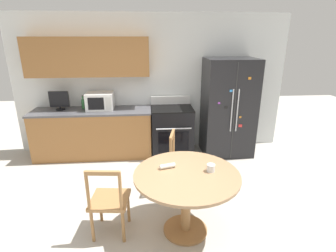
{
  "coord_description": "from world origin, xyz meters",
  "views": [
    {
      "loc": [
        -0.1,
        -2.44,
        2.2
      ],
      "look_at": [
        0.19,
        1.15,
        0.95
      ],
      "focal_mm": 28.0,
      "sensor_mm": 36.0,
      "label": 1
    }
  ],
  "objects_px": {
    "dining_chair_far": "(183,164)",
    "oven_range": "(172,130)",
    "counter_bottle": "(83,104)",
    "microwave": "(100,101)",
    "dining_chair_left": "(109,201)",
    "countertop_tv": "(59,100)",
    "candle_glass": "(211,168)",
    "refrigerator": "(228,108)"
  },
  "relations": [
    {
      "from": "dining_chair_far",
      "to": "oven_range",
      "type": "bearing_deg",
      "value": -165.99
    },
    {
      "from": "dining_chair_far",
      "to": "counter_bottle",
      "type": "bearing_deg",
      "value": -118.47
    },
    {
      "from": "microwave",
      "to": "dining_chair_left",
      "type": "relative_size",
      "value": 0.53
    },
    {
      "from": "oven_range",
      "to": "counter_bottle",
      "type": "height_order",
      "value": "counter_bottle"
    },
    {
      "from": "dining_chair_left",
      "to": "countertop_tv",
      "type": "bearing_deg",
      "value": 122.81
    },
    {
      "from": "counter_bottle",
      "to": "candle_glass",
      "type": "xyz_separation_m",
      "value": [
        1.87,
        -2.3,
        -0.19
      ]
    },
    {
      "from": "microwave",
      "to": "candle_glass",
      "type": "xyz_separation_m",
      "value": [
        1.55,
        -2.24,
        -0.25
      ]
    },
    {
      "from": "refrigerator",
      "to": "dining_chair_left",
      "type": "relative_size",
      "value": 2.01
    },
    {
      "from": "counter_bottle",
      "to": "dining_chair_left",
      "type": "bearing_deg",
      "value": -72.38
    },
    {
      "from": "dining_chair_far",
      "to": "candle_glass",
      "type": "height_order",
      "value": "dining_chair_far"
    },
    {
      "from": "counter_bottle",
      "to": "candle_glass",
      "type": "distance_m",
      "value": 2.97
    },
    {
      "from": "dining_chair_left",
      "to": "candle_glass",
      "type": "bearing_deg",
      "value": 5.55
    },
    {
      "from": "refrigerator",
      "to": "oven_range",
      "type": "height_order",
      "value": "refrigerator"
    },
    {
      "from": "oven_range",
      "to": "candle_glass",
      "type": "relative_size",
      "value": 11.83
    },
    {
      "from": "counter_bottle",
      "to": "countertop_tv",
      "type": "bearing_deg",
      "value": -174.46
    },
    {
      "from": "oven_range",
      "to": "candle_glass",
      "type": "height_order",
      "value": "oven_range"
    },
    {
      "from": "counter_bottle",
      "to": "refrigerator",
      "type": "bearing_deg",
      "value": -3.79
    },
    {
      "from": "microwave",
      "to": "dining_chair_left",
      "type": "bearing_deg",
      "value": -79.76
    },
    {
      "from": "dining_chair_far",
      "to": "microwave",
      "type": "bearing_deg",
      "value": -123.36
    },
    {
      "from": "oven_range",
      "to": "dining_chair_left",
      "type": "bearing_deg",
      "value": -113.14
    },
    {
      "from": "countertop_tv",
      "to": "counter_bottle",
      "type": "xyz_separation_m",
      "value": [
        0.41,
        0.04,
        -0.09
      ]
    },
    {
      "from": "counter_bottle",
      "to": "dining_chair_far",
      "type": "bearing_deg",
      "value": -41.0
    },
    {
      "from": "counter_bottle",
      "to": "dining_chair_left",
      "type": "relative_size",
      "value": 0.28
    },
    {
      "from": "refrigerator",
      "to": "microwave",
      "type": "height_order",
      "value": "refrigerator"
    },
    {
      "from": "microwave",
      "to": "countertop_tv",
      "type": "height_order",
      "value": "countertop_tv"
    },
    {
      "from": "oven_range",
      "to": "counter_bottle",
      "type": "distance_m",
      "value": 1.73
    },
    {
      "from": "refrigerator",
      "to": "counter_bottle",
      "type": "distance_m",
      "value": 2.72
    },
    {
      "from": "refrigerator",
      "to": "dining_chair_far",
      "type": "xyz_separation_m",
      "value": [
        -1.03,
        -1.28,
        -0.47
      ]
    },
    {
      "from": "countertop_tv",
      "to": "counter_bottle",
      "type": "distance_m",
      "value": 0.42
    },
    {
      "from": "oven_range",
      "to": "candle_glass",
      "type": "xyz_separation_m",
      "value": [
        0.23,
        -2.16,
        0.33
      ]
    },
    {
      "from": "dining_chair_left",
      "to": "oven_range",
      "type": "bearing_deg",
      "value": 72.83
    },
    {
      "from": "oven_range",
      "to": "dining_chair_left",
      "type": "distance_m",
      "value": 2.34
    },
    {
      "from": "dining_chair_far",
      "to": "dining_chair_left",
      "type": "relative_size",
      "value": 1.0
    },
    {
      "from": "refrigerator",
      "to": "microwave",
      "type": "bearing_deg",
      "value": 177.19
    },
    {
      "from": "refrigerator",
      "to": "dining_chair_far",
      "type": "bearing_deg",
      "value": -128.76
    },
    {
      "from": "microwave",
      "to": "dining_chair_far",
      "type": "xyz_separation_m",
      "value": [
        1.35,
        -1.4,
        -0.62
      ]
    },
    {
      "from": "refrigerator",
      "to": "microwave",
      "type": "distance_m",
      "value": 2.39
    },
    {
      "from": "countertop_tv",
      "to": "dining_chair_far",
      "type": "relative_size",
      "value": 0.38
    },
    {
      "from": "dining_chair_far",
      "to": "refrigerator",
      "type": "bearing_deg",
      "value": 153.77
    },
    {
      "from": "microwave",
      "to": "refrigerator",
      "type": "bearing_deg",
      "value": -2.81
    },
    {
      "from": "candle_glass",
      "to": "refrigerator",
      "type": "bearing_deg",
      "value": 68.48
    },
    {
      "from": "refrigerator",
      "to": "countertop_tv",
      "type": "height_order",
      "value": "refrigerator"
    }
  ]
}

